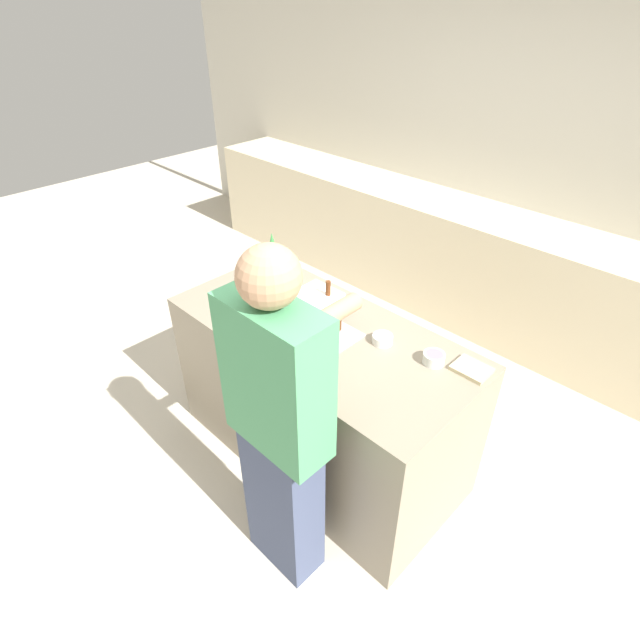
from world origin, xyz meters
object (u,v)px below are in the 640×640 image
Objects in this scene: cookbook at (472,369)px; decorative_tree at (273,257)px; person at (280,429)px; candy_bowl_beside_tree at (383,339)px; candy_bowl_near_tray_right at (319,291)px; candy_bowl_near_tray_left at (434,358)px; gingerbread_house at (316,311)px; candy_bowl_front_corner at (276,261)px; baking_tray at (316,331)px; mug at (255,309)px.

decorative_tree is at bearing -176.55° from cookbook.
person reaches higher than cookbook.
candy_bowl_beside_tree is (0.85, -0.04, -0.13)m from decorative_tree.
decorative_tree reaches higher than candy_bowl_near_tray_right.
candy_bowl_near_tray_right is at bearing 176.10° from candy_bowl_near_tray_left.
decorative_tree is 0.86m from candy_bowl_beside_tree.
candy_bowl_beside_tree is at bearing -2.75° from decorative_tree.
gingerbread_house and decorative_tree have the same top height.
candy_bowl_near_tray_right is at bearing 10.28° from decorative_tree.
candy_bowl_near_tray_right is (0.32, 0.06, -0.12)m from decorative_tree.
candy_bowl_beside_tree is 0.99m from candy_bowl_front_corner.
baking_tray is 0.60m from candy_bowl_near_tray_left.
decorative_tree is at bearing 123.88° from mug.
candy_bowl_near_tray_left is at bearing 20.40° from mug.
baking_tray is 4.38× the size of mug.
candy_bowl_near_tray_right is at bearing -8.69° from candy_bowl_front_corner.
candy_bowl_near_tray_right is 0.54m from candy_bowl_beside_tree.
decorative_tree is at bearing -169.72° from candy_bowl_near_tray_right.
mug is (-0.63, -0.29, 0.02)m from candy_bowl_beside_tree.
gingerbread_house is at bearing -159.09° from cookbook.
person is at bearing -106.03° from candy_bowl_near_tray_left.
gingerbread_house reaches higher than candy_bowl_front_corner.
gingerbread_house is at bearing 21.59° from mug.
gingerbread_house is 2.90× the size of candy_bowl_beside_tree.
candy_bowl_beside_tree is (0.53, -0.10, -0.01)m from candy_bowl_near_tray_right.
person is at bearing -58.30° from gingerbread_house.
candy_bowl_near_tray_left is (0.80, -0.05, -0.00)m from candy_bowl_near_tray_right.
mug is at bearing -159.60° from candy_bowl_near_tray_left.
candy_bowl_front_corner is (-0.68, 0.33, 0.02)m from baking_tray.
person is at bearing -58.27° from baking_tray.
candy_bowl_near_tray_right is 0.05× the size of person.
baking_tray is at bearing -159.09° from cookbook.
cookbook is 0.92m from person.
candy_bowl_near_tray_left reaches higher than candy_bowl_beside_tree.
candy_bowl_near_tray_right is 0.99× the size of mug.
candy_bowl_front_corner is at bearing 170.35° from candy_bowl_beside_tree.
candy_bowl_near_tray_left is (0.57, 0.20, -0.09)m from gingerbread_house.
candy_bowl_near_tray_right reaches higher than cookbook.
gingerbread_house reaches higher than mug.
candy_bowl_near_tray_right is 0.40m from mug.
decorative_tree is 1.13m from candy_bowl_near_tray_left.
candy_bowl_near_tray_left is at bearing -154.93° from cookbook.
candy_bowl_near_tray_left is (1.25, -0.12, 0.00)m from candy_bowl_front_corner.
mug reaches higher than candy_bowl_front_corner.
candy_bowl_near_tray_right is 0.96m from cookbook.
candy_bowl_near_tray_left is at bearing 9.27° from candy_bowl_beside_tree.
decorative_tree reaches higher than baking_tray.
candy_bowl_front_corner is at bearing 154.34° from baking_tray.
mug is (0.35, -0.46, 0.02)m from candy_bowl_front_corner.
candy_bowl_beside_tree is at bearing -164.55° from cookbook.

